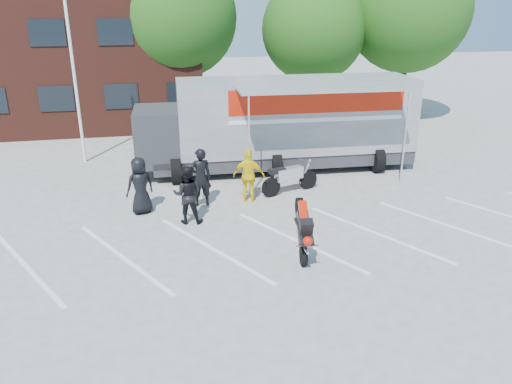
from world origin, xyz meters
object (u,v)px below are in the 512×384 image
object	(u,v)px
tree_right	(408,10)
tree_left	(177,17)
stunt_bike_rider	(299,255)
spectator_leather_b	(201,177)
spectator_leather_c	(188,194)
flagpole	(76,37)
spectator_leather_a	(140,186)
tree_mid	(314,30)
spectator_hivis	(249,176)
parked_motorcycle	(290,192)
transporter_truck	(282,168)

from	to	relation	value
tree_right	tree_left	bearing A→B (deg)	172.87
stunt_bike_rider	spectator_leather_b	distance (m)	4.66
spectator_leather_b	spectator_leather_c	distance (m)	1.38
flagpole	tree_left	bearing A→B (deg)	54.72
spectator_leather_a	spectator_leather_c	size ratio (longest dim) A/B	1.01
tree_mid	spectator_hivis	xyz separation A→B (m)	(-5.56, -10.77, -4.04)
spectator_leather_b	flagpole	bearing A→B (deg)	-63.21
tree_right	stunt_bike_rider	xyz separation A→B (m)	(-9.98, -14.30, -5.88)
parked_motorcycle	spectator_leather_c	distance (m)	4.23
tree_left	spectator_hivis	size ratio (longest dim) A/B	4.78
transporter_truck	stunt_bike_rider	distance (m)	7.39
transporter_truck	spectator_hivis	xyz separation A→B (m)	(-2.01, -3.23, 0.90)
tree_mid	parked_motorcycle	distance (m)	12.07
tree_left	stunt_bike_rider	size ratio (longest dim) A/B	4.88
parked_motorcycle	spectator_leather_a	xyz separation A→B (m)	(-5.11, -0.77, 0.92)
parked_motorcycle	spectator_leather_c	bearing A→B (deg)	97.56
tree_left	spectator_leather_c	size ratio (longest dim) A/B	4.76
tree_left	spectator_leather_c	xyz separation A→B (m)	(-0.70, -13.08, -4.66)
flagpole	spectator_leather_c	xyz separation A→B (m)	(3.54, -7.08, -4.15)
spectator_leather_b	tree_left	bearing A→B (deg)	-99.08
transporter_truck	spectator_leather_c	size ratio (longest dim) A/B	6.17
stunt_bike_rider	spectator_leather_b	bearing A→B (deg)	125.08
tree_right	spectator_hivis	bearing A→B (deg)	-135.80
spectator_hivis	parked_motorcycle	bearing A→B (deg)	-144.09
spectator_leather_a	spectator_leather_b	distance (m)	1.94
tree_right	spectator_leather_a	size ratio (longest dim) A/B	4.98
parked_motorcycle	stunt_bike_rider	bearing A→B (deg)	149.19
transporter_truck	spectator_leather_c	world-z (taller)	spectator_leather_c
transporter_truck	stunt_bike_rider	xyz separation A→B (m)	(-1.42, -7.25, 0.00)
spectator_hivis	spectator_leather_c	bearing A→B (deg)	49.37
tree_left	spectator_hivis	xyz separation A→B (m)	(1.44, -11.77, -4.66)
stunt_bike_rider	spectator_hivis	size ratio (longest dim) A/B	0.98
tree_right	spectator_leather_b	bearing A→B (deg)	-139.75
spectator_leather_c	tree_mid	bearing A→B (deg)	-110.18
flagpole	tree_right	bearing A→B (deg)	15.48
tree_left	parked_motorcycle	size ratio (longest dim) A/B	3.77
parked_motorcycle	spectator_leather_b	xyz separation A→B (m)	(-3.18, -0.55, 0.98)
stunt_bike_rider	tree_right	bearing A→B (deg)	61.32
tree_left	stunt_bike_rider	distance (m)	16.87
flagpole	transporter_truck	size ratio (longest dim) A/B	0.71
transporter_truck	spectator_hivis	size ratio (longest dim) A/B	6.19
spectator_leather_b	spectator_hivis	size ratio (longest dim) A/B	1.08
tree_right	tree_mid	bearing A→B (deg)	174.29
flagpole	tree_left	xyz separation A→B (m)	(4.24, 6.00, 0.51)
transporter_truck	flagpole	bearing A→B (deg)	163.74
flagpole	tree_left	distance (m)	7.37
flagpole	transporter_truck	bearing A→B (deg)	-18.31
transporter_truck	spectator_leather_c	xyz separation A→B (m)	(-4.14, -4.54, 0.91)
tree_mid	spectator_leather_c	xyz separation A→B (m)	(-7.70, -12.08, -4.04)
flagpole	tree_mid	distance (m)	12.31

